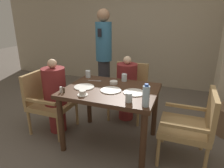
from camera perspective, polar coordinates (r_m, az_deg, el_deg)
The scene contains 21 objects.
ground_plane at distance 2.86m, azimuth -0.32°, elevation -16.10°, with size 16.00×16.00×0.00m, color #60564C.
wall_back at distance 4.80m, azimuth 10.97°, elevation 15.93°, with size 8.00×0.06×2.80m.
dining_table at distance 2.53m, azimuth -0.35°, elevation -3.74°, with size 1.14×0.88×0.78m.
chair_left_side at distance 3.07m, azimuth -17.92°, elevation -4.12°, with size 0.56×0.55×0.88m.
diner_in_left_chair at distance 2.96m, azimuth -15.89°, elevation -3.21°, with size 0.32×0.32×1.09m.
chair_far_side at distance 3.35m, azimuth 4.87°, elevation -1.20°, with size 0.55×0.56×0.88m.
diner_in_far_chair at distance 3.21m, azimuth 4.20°, elevation -1.08°, with size 0.32×0.32×1.05m.
chair_right_side at distance 2.48m, azimuth 21.98°, elevation -10.47°, with size 0.56×0.55×0.88m.
standing_host at distance 3.81m, azimuth -2.35°, elevation 8.53°, with size 0.30×0.33×1.75m.
plate_main_left at distance 2.43m, azimuth -0.34°, elevation -1.78°, with size 0.26×0.26×0.01m.
plate_main_right at distance 2.37m, azimuth 6.36°, elevation -2.44°, with size 0.26×0.26×0.01m.
plate_dessert_center at distance 2.56m, azimuth -7.98°, elevation -0.84°, with size 0.26×0.26×0.01m.
teacup_with_saucer at distance 2.31m, azimuth -8.38°, elevation -2.60°, with size 0.12×0.12×0.06m.
bowl_small at distance 2.66m, azimuth 0.48°, elevation 0.45°, with size 0.10×0.10×0.04m.
water_bottle at distance 2.02m, azimuth 9.69°, elevation -3.39°, with size 0.07×0.07×0.24m.
glass_tall_near at distance 2.12m, azimuth 4.85°, elevation -3.82°, with size 0.07×0.07×0.10m.
glass_tall_mid at distance 2.95m, azimuth -6.87°, elevation 2.85°, with size 0.07×0.07×0.10m.
glass_tall_far at distance 2.77m, azimuth 3.53°, elevation 1.87°, with size 0.07×0.07×0.10m.
salt_shaker at distance 2.45m, azimuth -14.38°, elevation -1.55°, with size 0.03×0.03×0.07m.
pepper_shaker at distance 2.43m, azimuth -13.62°, elevation -1.70°, with size 0.03×0.03×0.06m.
fork_beside_plate at distance 2.79m, azimuth -4.56°, elevation 0.93°, with size 0.18×0.06×0.00m.
Camera 1 is at (0.83, -2.18, 1.66)m, focal length 32.00 mm.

